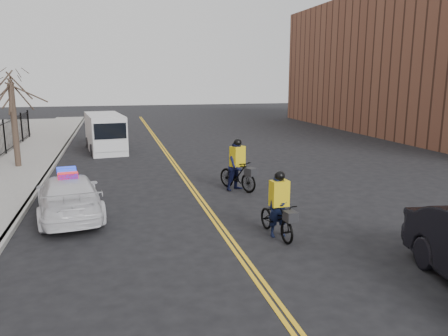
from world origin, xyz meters
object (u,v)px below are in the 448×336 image
police_cruiser (69,196)px  cyclist_far (238,170)px  cyclist_near (279,214)px  cargo_van (105,133)px

police_cruiser → cyclist_far: cyclist_far is taller
cyclist_near → police_cruiser: bearing=144.3°
cyclist_near → cyclist_far: cyclist_far is taller
cyclist_far → cargo_van: bearing=87.7°
cargo_van → cyclist_far: size_ratio=2.65×
cyclist_near → cyclist_far: 5.27m
police_cruiser → cargo_van: bearing=-102.4°
police_cruiser → cyclist_far: size_ratio=2.37×
cargo_van → cyclist_near: cargo_van is taller
police_cruiser → cyclist_far: 6.48m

